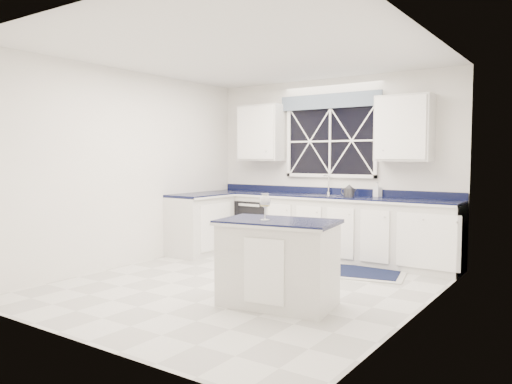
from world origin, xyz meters
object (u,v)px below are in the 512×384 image
Objects in this scene: kettle at (349,191)px; wine_glass at (265,202)px; dishwasher at (261,225)px; island at (278,262)px; soap_bottle at (378,189)px; faucet at (328,184)px.

kettle is 0.92× the size of wine_glass.
dishwasher is at bearing 124.83° from wine_glass.
soap_bottle is at bearing 80.47° from island.
dishwasher is 3.12m from wine_glass.
island is 5.10× the size of kettle.
island is at bearing -74.19° from faucet.
kettle is at bearing 94.94° from wine_glass.
wine_glass is 2.73m from soap_bottle.
soap_bottle reaches higher than kettle.
kettle is (1.52, 0.02, 0.61)m from dishwasher.
wine_glass is (0.22, -2.52, 0.04)m from kettle.
island reaches higher than dishwasher.
dishwasher is 1.31m from faucet.
island is 2.70m from soap_bottle.
dishwasher is at bearing -175.28° from kettle.
faucet is at bearing 97.15° from island.
kettle reaches higher than dishwasher.
soap_bottle reaches higher than dishwasher.
faucet is 0.24× the size of island.
island is 6.09× the size of soap_bottle.
kettle is at bearing -22.65° from faucet.
wine_glass is at bearing -55.17° from dishwasher.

